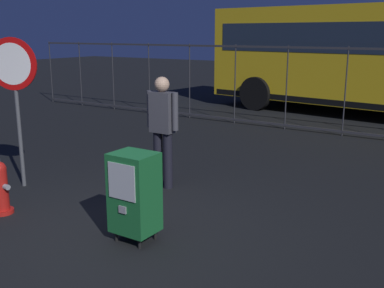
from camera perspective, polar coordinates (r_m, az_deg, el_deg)
ground_plane at (r=5.51m, az=-9.64°, el=-11.22°), size 60.00×60.00×0.00m
fire_hydrant at (r=6.47m, az=-22.51°, el=-4.96°), size 0.33×0.31×0.75m
newspaper_box_primary at (r=5.19m, az=-7.09°, el=-5.94°), size 0.48×0.42×1.02m
stop_sign at (r=7.27m, az=-21.01°, el=7.21°), size 0.71×0.31×2.23m
pedestrian at (r=6.87m, az=-3.64°, el=2.25°), size 0.55×0.22×1.67m
fence_barrier at (r=11.12m, az=14.86°, el=6.54°), size 18.03×0.04×2.00m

